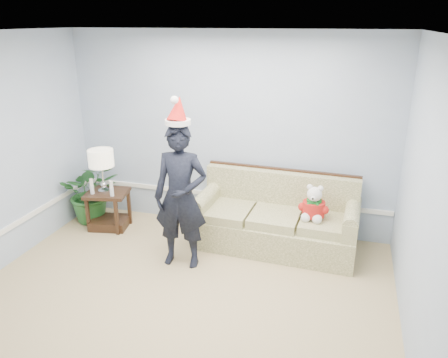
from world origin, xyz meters
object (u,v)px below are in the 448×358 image
object	(u,v)px
man	(181,197)
teddy_bear	(314,207)
table_lamp	(101,160)
sofa	(276,221)
houseplant	(91,192)
side_table	(109,213)

from	to	relation	value
man	teddy_bear	xyz separation A→B (m)	(1.48, 0.63, -0.21)
table_lamp	teddy_bear	bearing A→B (deg)	0.48
sofa	houseplant	distance (m)	2.72
side_table	man	world-z (taller)	man
sofa	side_table	bearing A→B (deg)	-174.05
houseplant	teddy_bear	world-z (taller)	teddy_bear
sofa	teddy_bear	bearing A→B (deg)	-14.39
table_lamp	houseplant	world-z (taller)	table_lamp
man	teddy_bear	world-z (taller)	man
side_table	houseplant	world-z (taller)	houseplant
sofa	houseplant	xyz separation A→B (m)	(-2.72, -0.01, 0.11)
sofa	side_table	xyz separation A→B (m)	(-2.37, -0.15, -0.13)
sofa	teddy_bear	distance (m)	0.59
man	table_lamp	bearing A→B (deg)	151.50
side_table	table_lamp	world-z (taller)	table_lamp
side_table	table_lamp	bearing A→B (deg)	-158.55
table_lamp	teddy_bear	distance (m)	2.90
side_table	houseplant	bearing A→B (deg)	158.10
table_lamp	teddy_bear	size ratio (longest dim) A/B	1.36
table_lamp	side_table	bearing A→B (deg)	21.45
sofa	side_table	size ratio (longest dim) A/B	3.23
houseplant	teddy_bear	distance (m)	3.20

